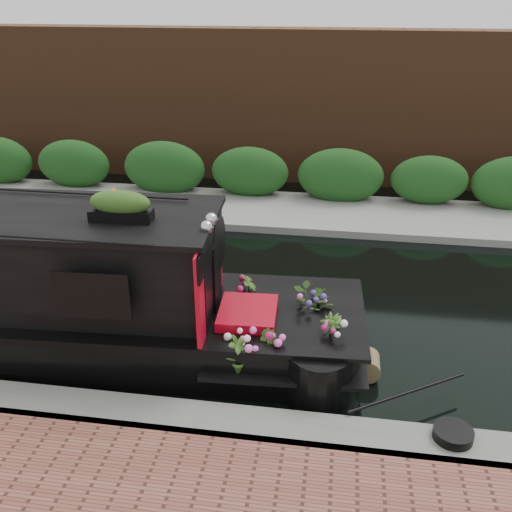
# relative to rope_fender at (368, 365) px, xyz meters

# --- Properties ---
(ground) EXTENTS (80.00, 80.00, 0.00)m
(ground) POSITION_rel_rope_fender_xyz_m (-2.94, 1.82, -0.17)
(ground) COLOR black
(ground) RESTS_ON ground
(near_bank_coping) EXTENTS (40.00, 0.60, 0.50)m
(near_bank_coping) POSITION_rel_rope_fender_xyz_m (-2.94, -1.48, -0.17)
(near_bank_coping) COLOR slate
(near_bank_coping) RESTS_ON ground
(far_bank_path) EXTENTS (40.00, 2.40, 0.34)m
(far_bank_path) POSITION_rel_rope_fender_xyz_m (-2.94, 6.02, -0.17)
(far_bank_path) COLOR gray
(far_bank_path) RESTS_ON ground
(far_hedge) EXTENTS (40.00, 1.10, 2.80)m
(far_hedge) POSITION_rel_rope_fender_xyz_m (-2.94, 6.92, -0.17)
(far_hedge) COLOR #1A4718
(far_hedge) RESTS_ON ground
(far_brick_wall) EXTENTS (40.00, 1.00, 8.00)m
(far_brick_wall) POSITION_rel_rope_fender_xyz_m (-2.94, 9.02, -0.17)
(far_brick_wall) COLOR #55311C
(far_brick_wall) RESTS_ON ground
(rope_fender) EXTENTS (0.35, 0.41, 0.35)m
(rope_fender) POSITION_rel_rope_fender_xyz_m (0.00, 0.00, 0.00)
(rope_fender) COLOR brown
(rope_fender) RESTS_ON ground
(coiled_mooring_rope) EXTENTS (0.46, 0.46, 0.12)m
(coiled_mooring_rope) POSITION_rel_rope_fender_xyz_m (0.94, -1.38, 0.14)
(coiled_mooring_rope) COLOR black
(coiled_mooring_rope) RESTS_ON near_bank_coping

